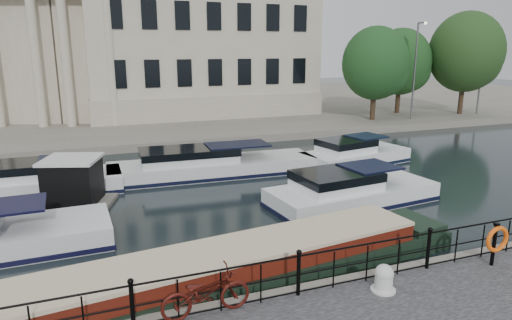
{
  "coord_description": "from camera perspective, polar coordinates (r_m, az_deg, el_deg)",
  "views": [
    {
      "loc": [
        -4.64,
        -11.45,
        6.55
      ],
      "look_at": [
        0.5,
        2.0,
        3.0
      ],
      "focal_mm": 32.0,
      "sensor_mm": 36.0,
      "label": 1
    }
  ],
  "objects": [
    {
      "name": "life_ring_post",
      "position": [
        14.54,
        27.88,
        -8.82
      ],
      "size": [
        0.78,
        0.2,
        1.27
      ],
      "color": "black",
      "rests_on": "near_quay"
    },
    {
      "name": "railing",
      "position": [
        11.61,
        5.34,
        -13.64
      ],
      "size": [
        24.14,
        0.14,
        1.22
      ],
      "color": "black",
      "rests_on": "near_quay"
    },
    {
      "name": "far_bank",
      "position": [
        51.05,
        -15.64,
        6.28
      ],
      "size": [
        120.0,
        42.0,
        0.55
      ],
      "primitive_type": "cube",
      "color": "#6B665B",
      "rests_on": "ground_plane"
    },
    {
      "name": "bicycle",
      "position": [
        10.91,
        -6.27,
        -16.2
      ],
      "size": [
        2.13,
        0.8,
        1.11
      ],
      "primitive_type": "imported",
      "rotation": [
        0.0,
        0.0,
        1.6
      ],
      "color": "#41100B",
      "rests_on": "near_quay"
    },
    {
      "name": "lamp_posts",
      "position": [
        44.45,
        23.09,
        10.51
      ],
      "size": [
        8.24,
        1.55,
        8.07
      ],
      "color": "#59595B",
      "rests_on": "far_bank"
    },
    {
      "name": "harbour_hut",
      "position": [
        20.66,
        -21.85,
        -2.89
      ],
      "size": [
        3.63,
        3.31,
        2.18
      ],
      "rotation": [
        0.0,
        0.0,
        -0.32
      ],
      "color": "#6B665B",
      "rests_on": "ground_plane"
    },
    {
      "name": "trees",
      "position": [
        44.39,
        20.53,
        11.61
      ],
      "size": [
        15.87,
        8.67,
        9.26
      ],
      "color": "black",
      "rests_on": "far_bank"
    },
    {
      "name": "mooring_bollard",
      "position": [
        12.33,
        15.69,
        -14.07
      ],
      "size": [
        0.63,
        0.63,
        0.71
      ],
      "color": "silver",
      "rests_on": "near_quay"
    },
    {
      "name": "narrowboat",
      "position": [
        12.92,
        -5.71,
        -14.82
      ],
      "size": [
        16.57,
        4.12,
        1.6
      ],
      "rotation": [
        0.0,
        0.0,
        0.12
      ],
      "color": "black",
      "rests_on": "ground_plane"
    },
    {
      "name": "civic_building",
      "position": [
        46.31,
        -16.91,
        13.87
      ],
      "size": [
        53.55,
        31.84,
        16.85
      ],
      "color": "#ADA38C",
      "rests_on": "far_bank"
    },
    {
      "name": "ground_plane",
      "position": [
        13.99,
        1.04,
        -14.08
      ],
      "size": [
        160.0,
        160.0,
        0.0
      ],
      "primitive_type": "plane",
      "color": "black",
      "rests_on": "ground"
    },
    {
      "name": "cabin_cruisers",
      "position": [
        21.18,
        -7.5,
        -3.24
      ],
      "size": [
        26.08,
        10.0,
        1.99
      ],
      "color": "silver",
      "rests_on": "ground_plane"
    }
  ]
}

